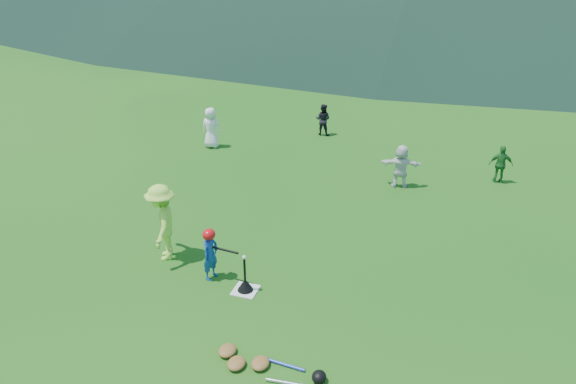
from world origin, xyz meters
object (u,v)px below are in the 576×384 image
object	(u,v)px
batter_child	(210,255)
batting_tee	(245,285)
adult_coach	(162,222)
fielder_d	(401,166)
fielder_c	(501,164)
equipment_pile	(260,364)
fielder_b	(323,120)
home_plate	(245,290)
fielder_a	(211,128)

from	to	relation	value
batter_child	batting_tee	xyz separation A→B (m)	(0.78, -0.19, -0.39)
adult_coach	fielder_d	bearing A→B (deg)	118.03
fielder_c	equipment_pile	size ratio (longest dim) A/B	0.57
batter_child	equipment_pile	distance (m)	2.67
batter_child	batting_tee	bearing A→B (deg)	-91.29
fielder_b	batting_tee	size ratio (longest dim) A/B	1.50
home_plate	fielder_a	size ratio (longest dim) A/B	0.36
batter_child	fielder_a	size ratio (longest dim) A/B	0.84
fielder_c	batting_tee	size ratio (longest dim) A/B	1.50
fielder_c	batter_child	bearing A→B (deg)	43.54
fielder_a	fielder_b	world-z (taller)	fielder_a
fielder_a	fielder_d	bearing A→B (deg)	169.32
fielder_b	fielder_d	world-z (taller)	fielder_d
batting_tee	equipment_pile	bearing A→B (deg)	-61.08
batter_child	batting_tee	distance (m)	0.90
home_plate	adult_coach	size ratio (longest dim) A/B	0.28
home_plate	fielder_a	world-z (taller)	fielder_a
home_plate	fielder_a	bearing A→B (deg)	120.22
batting_tee	batter_child	bearing A→B (deg)	166.20
fielder_a	batting_tee	distance (m)	7.53
fielder_d	equipment_pile	bearing A→B (deg)	73.76
adult_coach	fielder_a	world-z (taller)	adult_coach
adult_coach	batting_tee	distance (m)	2.18
fielder_c	fielder_d	size ratio (longest dim) A/B	0.89
adult_coach	fielder_c	xyz separation A→B (m)	(6.48, 6.02, -0.30)
fielder_b	fielder_d	xyz separation A→B (m)	(2.92, -3.12, 0.06)
home_plate	fielder_c	xyz separation A→B (m)	(4.48, 6.58, 0.50)
fielder_a	equipment_pile	world-z (taller)	fielder_a
fielder_d	equipment_pile	distance (m)	7.36
fielder_b	home_plate	bearing A→B (deg)	98.33
home_plate	batter_child	bearing A→B (deg)	166.20
home_plate	adult_coach	bearing A→B (deg)	164.33
fielder_b	equipment_pile	distance (m)	10.56
equipment_pile	fielder_d	bearing A→B (deg)	81.65
batter_child	equipment_pile	xyz separation A→B (m)	(1.76, -1.96, -0.46)
fielder_c	fielder_d	distance (m)	2.67
home_plate	batting_tee	xyz separation A→B (m)	(0.00, 0.00, 0.12)
fielder_d	batting_tee	bearing A→B (deg)	61.71
fielder_d	batting_tee	distance (m)	5.88
fielder_b	adult_coach	bearing A→B (deg)	84.61
fielder_b	fielder_c	xyz separation A→B (m)	(5.36, -2.03, 0.00)
batter_child	fielder_d	xyz separation A→B (m)	(2.83, 5.30, 0.05)
fielder_d	home_plate	bearing A→B (deg)	61.71
batting_tee	home_plate	bearing A→B (deg)	0.00
adult_coach	equipment_pile	distance (m)	3.85
fielder_d	fielder_a	bearing A→B (deg)	-17.62
fielder_c	equipment_pile	world-z (taller)	fielder_c
equipment_pile	batting_tee	bearing A→B (deg)	118.92
adult_coach	equipment_pile	bearing A→B (deg)	29.28
fielder_c	fielder_d	world-z (taller)	fielder_d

